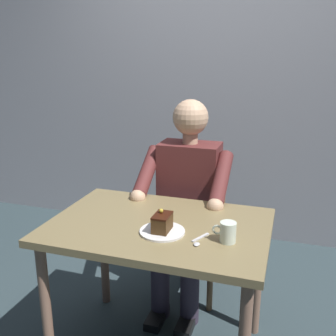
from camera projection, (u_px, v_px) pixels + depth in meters
cafe_rear_panel at (223, 56)px, 3.08m from camera, size 6.40×0.12×3.00m
dining_table at (159, 241)px, 1.89m from camera, size 1.05×0.72×0.73m
chair at (193, 215)px, 2.54m from camera, size 0.42×0.42×0.91m
seated_person at (186, 201)px, 2.34m from camera, size 0.53×0.58×1.26m
dessert_plate at (162, 231)px, 1.77m from camera, size 0.21×0.21×0.01m
cake_slice at (162, 222)px, 1.76m from camera, size 0.07×0.11×0.10m
coffee_cup at (228, 232)px, 1.67m from camera, size 0.11×0.07×0.09m
dessert_spoon at (198, 241)px, 1.68m from camera, size 0.06×0.14×0.01m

